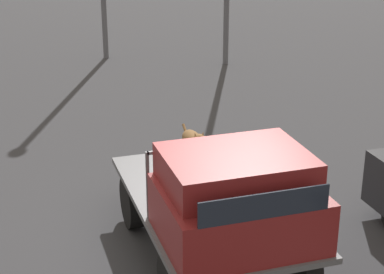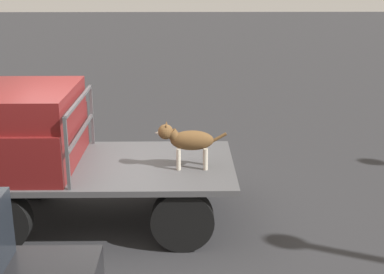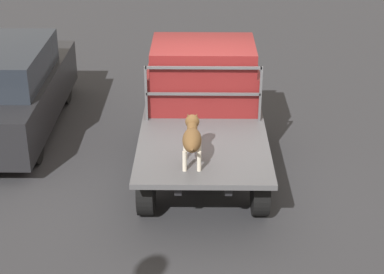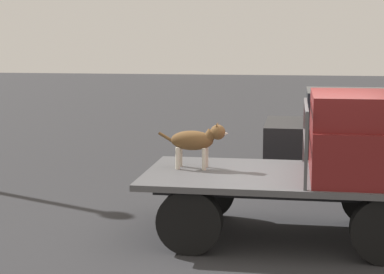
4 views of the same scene
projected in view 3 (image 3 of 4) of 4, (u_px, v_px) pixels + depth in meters
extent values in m
plane|color=#2D2D30|center=(203.00, 174.00, 10.69)|extent=(80.00, 80.00, 0.00)
cylinder|color=black|center=(156.00, 122.00, 11.58)|extent=(0.81, 0.24, 0.81)
cylinder|color=black|center=(249.00, 123.00, 11.56)|extent=(0.81, 0.24, 0.81)
cylinder|color=black|center=(146.00, 188.00, 9.47)|extent=(0.81, 0.24, 0.81)
cylinder|color=black|center=(260.00, 188.00, 9.45)|extent=(0.81, 0.24, 0.81)
cube|color=black|center=(181.00, 136.00, 10.39)|extent=(3.47, 0.10, 0.18)
cube|color=black|center=(225.00, 136.00, 10.38)|extent=(3.47, 0.10, 0.18)
cube|color=#4C4C4F|center=(203.00, 128.00, 10.33)|extent=(3.77, 2.00, 0.08)
cube|color=maroon|center=(203.00, 83.00, 11.13)|extent=(1.54, 1.88, 0.67)
cube|color=maroon|center=(203.00, 55.00, 10.79)|extent=(1.31, 1.73, 0.41)
cube|color=black|center=(203.00, 43.00, 11.60)|extent=(0.02, 1.54, 0.31)
cube|color=#4C4C4F|center=(146.00, 94.00, 10.32)|extent=(0.04, 0.04, 0.93)
cube|color=#4C4C4F|center=(260.00, 94.00, 10.30)|extent=(0.04, 0.04, 0.93)
cube|color=#4C4C4F|center=(203.00, 68.00, 10.12)|extent=(0.04, 1.84, 0.04)
cube|color=#4C4C4F|center=(203.00, 94.00, 10.31)|extent=(0.04, 1.84, 0.04)
cylinder|color=beige|center=(185.00, 149.00, 9.24)|extent=(0.06, 0.06, 0.30)
cylinder|color=beige|center=(199.00, 149.00, 9.24)|extent=(0.06, 0.06, 0.30)
cylinder|color=beige|center=(185.00, 161.00, 8.91)|extent=(0.06, 0.06, 0.30)
cylinder|color=beige|center=(199.00, 161.00, 8.91)|extent=(0.06, 0.06, 0.30)
ellipsoid|color=brown|center=(192.00, 140.00, 8.97)|extent=(0.59, 0.27, 0.27)
sphere|color=beige|center=(192.00, 138.00, 9.14)|extent=(0.12, 0.12, 0.12)
cylinder|color=brown|center=(192.00, 128.00, 9.17)|extent=(0.19, 0.15, 0.18)
sphere|color=brown|center=(192.00, 122.00, 9.24)|extent=(0.21, 0.21, 0.21)
cone|color=beige|center=(192.00, 120.00, 9.33)|extent=(0.11, 0.11, 0.11)
cone|color=brown|center=(188.00, 116.00, 9.19)|extent=(0.06, 0.08, 0.10)
cone|color=brown|center=(196.00, 116.00, 9.19)|extent=(0.06, 0.08, 0.10)
cylinder|color=brown|center=(192.00, 150.00, 8.65)|extent=(0.25, 0.04, 0.17)
cylinder|color=black|center=(64.00, 89.00, 13.31)|extent=(0.60, 0.20, 0.60)
cylinder|color=black|center=(34.00, 147.00, 10.92)|extent=(0.60, 0.20, 0.60)
cube|color=black|center=(6.00, 97.00, 11.96)|extent=(4.29, 1.89, 0.84)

